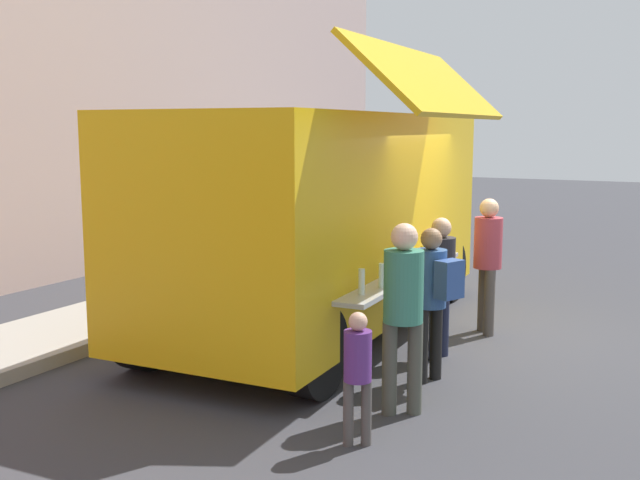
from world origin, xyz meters
The scene contains 8 objects.
ground_plane centered at (0.00, 0.00, 0.00)m, with size 60.00×60.00×0.00m, color #38383D.
food_truck_main centered at (-0.50, 1.85, 1.51)m, with size 6.07×3.41×3.49m.
trash_bin centered at (3.33, 4.17, 0.52)m, with size 0.60×0.60×1.03m, color #2F623B.
customer_front_ordering centered at (-0.99, 0.11, 0.96)m, with size 0.33×0.33×1.60m.
customer_mid_with_backpack centered at (-1.80, -0.09, 0.97)m, with size 0.42×0.52×1.59m.
customer_rear_waiting centered at (-2.77, -0.14, 1.05)m, with size 0.36×0.36×1.76m.
customer_extra_browsing centered at (0.28, -0.07, 1.03)m, with size 0.35×0.35×1.72m.
child_near_queue centered at (-3.58, -0.08, 0.67)m, with size 0.23×0.23×1.12m.
Camera 1 is at (-8.93, -2.55, 2.59)m, focal length 42.32 mm.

